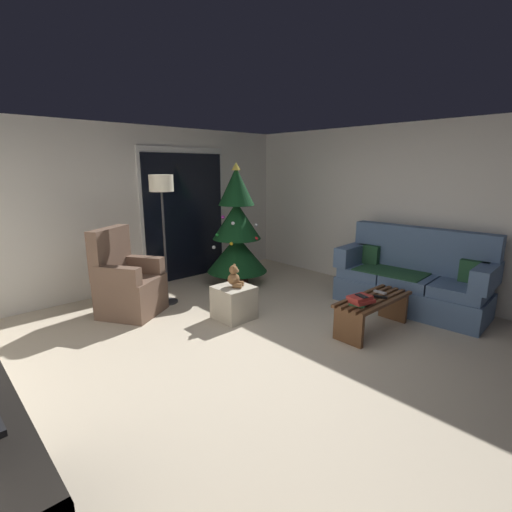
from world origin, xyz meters
TOP-DOWN VIEW (x-y plane):
  - ground_plane at (0.00, 0.00)m, footprint 7.00×7.00m
  - wall_back at (0.00, 3.06)m, footprint 5.72×0.12m
  - wall_right at (2.86, 0.00)m, footprint 0.12×6.00m
  - patio_door_frame at (0.87, 2.99)m, footprint 1.60×0.02m
  - patio_door_glass at (0.87, 2.97)m, footprint 1.50×0.02m
  - couch at (2.32, -0.35)m, footprint 0.92×1.99m
  - coffee_table at (1.25, -0.39)m, footprint 1.10×0.40m
  - remote_silver at (1.45, -0.36)m, footprint 0.05×0.16m
  - remote_graphite at (1.11, -0.32)m, footprint 0.16×0.08m
  - remote_black at (1.30, -0.45)m, footprint 0.10×0.16m
  - book_stack at (0.94, -0.41)m, footprint 0.30×0.24m
  - cell_phone at (0.93, -0.43)m, footprint 0.11×0.16m
  - christmas_tree at (1.26, 2.08)m, footprint 0.97×0.97m
  - armchair at (-0.62, 2.06)m, footprint 0.94×0.95m
  - floor_lamp at (-0.04, 2.08)m, footprint 0.32×0.32m
  - ottoman at (0.29, 1.00)m, footprint 0.44×0.44m
  - teddy_bear_chestnut at (0.30, 0.99)m, footprint 0.21×0.22m

SIDE VIEW (x-z plane):
  - ground_plane at x=0.00m, z-range 0.00..0.00m
  - ottoman at x=0.29m, z-range 0.00..0.42m
  - coffee_table at x=1.25m, z-range 0.07..0.47m
  - couch at x=2.32m, z-range -0.14..0.94m
  - armchair at x=-0.62m, z-range -0.16..0.97m
  - remote_silver at x=1.45m, z-range 0.41..0.43m
  - remote_graphite at x=1.11m, z-range 0.41..0.43m
  - remote_black at x=1.30m, z-range 0.41..0.43m
  - book_stack at x=0.94m, z-range 0.41..0.51m
  - cell_phone at x=0.93m, z-range 0.51..0.52m
  - teddy_bear_chestnut at x=0.30m, z-range 0.40..0.68m
  - christmas_tree at x=1.26m, z-range -0.11..1.84m
  - patio_door_glass at x=0.87m, z-range 0.00..2.10m
  - patio_door_frame at x=0.87m, z-range 0.00..2.20m
  - wall_back at x=0.00m, z-range 0.00..2.50m
  - wall_right at x=2.86m, z-range 0.00..2.50m
  - floor_lamp at x=-0.04m, z-range 0.61..2.40m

